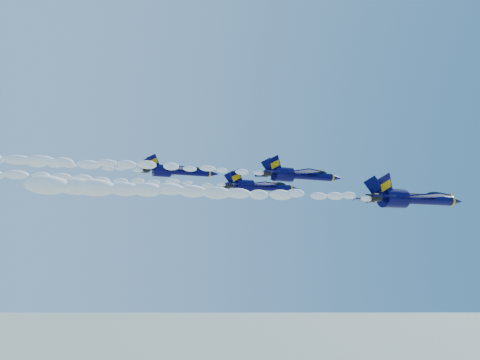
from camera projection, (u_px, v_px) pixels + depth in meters
name	position (u px, v px, depth m)	size (l,w,h in m)	color
jet_lead	(412.00, 199.00, 72.61)	(19.16, 15.72, 7.12)	#060439
smoke_trail_jet_lead	(225.00, 192.00, 59.69)	(46.78, 2.14, 1.92)	white
jet_second	(299.00, 175.00, 77.37)	(15.30, 12.55, 5.68)	#060439
smoke_trail_jet_second	(114.00, 164.00, 65.13)	(46.78, 1.70, 1.53)	white
jet_third	(259.00, 186.00, 84.20)	(15.17, 12.45, 5.64)	#060439
smoke_trail_jet_third	(86.00, 179.00, 71.98)	(46.78, 1.69, 1.52)	white
jet_fourth	(177.00, 171.00, 88.67)	(15.18, 12.45, 5.64)	#060439
smoke_trail_jet_fourth	(1.00, 162.00, 76.45)	(46.78, 1.69, 1.52)	white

